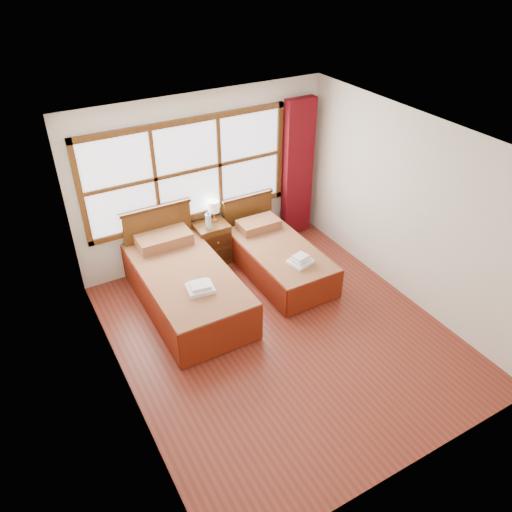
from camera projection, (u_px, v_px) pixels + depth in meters
floor at (281, 334)px, 6.54m from camera, size 4.50×4.50×0.00m
ceiling at (288, 145)px, 5.10m from camera, size 4.50×4.50×0.00m
wall_back at (204, 179)px, 7.45m from camera, size 4.00×0.00×4.00m
wall_left at (115, 305)px, 5.00m from camera, size 0.00×4.50×4.50m
wall_right at (411, 211)px, 6.64m from camera, size 0.00×4.50×4.50m
window at (188, 171)px, 7.20m from camera, size 3.16×0.06×1.56m
curtain at (298, 169)px, 8.07m from camera, size 0.50×0.16×2.30m
bed_left at (185, 284)px, 6.88m from camera, size 1.14×2.21×1.11m
bed_right at (278, 257)px, 7.53m from camera, size 0.95×1.97×0.92m
nightstand at (212, 243)px, 7.78m from camera, size 0.50×0.49×0.67m
towels_left at (200, 287)px, 6.33m from camera, size 0.37×0.33×0.10m
towels_right at (300, 260)px, 7.00m from camera, size 0.37×0.34×0.13m
lamp at (214, 207)px, 7.56m from camera, size 0.17×0.17×0.33m
bottle_near at (207, 220)px, 7.48m from camera, size 0.06×0.06×0.24m
bottle_far at (209, 221)px, 7.42m from camera, size 0.07×0.07×0.27m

